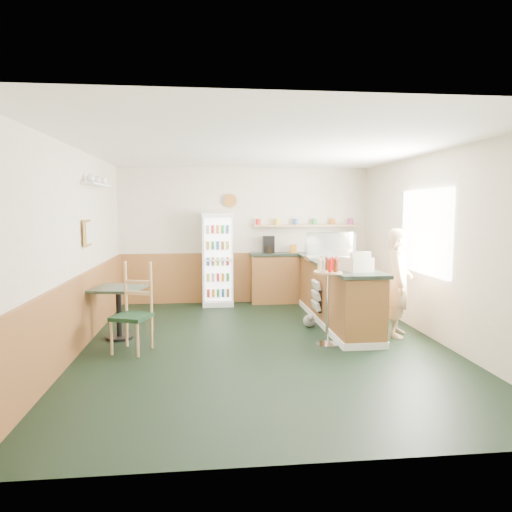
{
  "coord_description": "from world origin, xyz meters",
  "views": [
    {
      "loc": [
        -0.75,
        -6.16,
        1.9
      ],
      "look_at": [
        -0.03,
        0.6,
        1.18
      ],
      "focal_mm": 32.0,
      "sensor_mm": 36.0,
      "label": 1
    }
  ],
  "objects": [
    {
      "name": "ground",
      "position": [
        0.0,
        0.0,
        0.0
      ],
      "size": [
        6.0,
        6.0,
        0.0
      ],
      "primitive_type": "plane",
      "color": "black",
      "rests_on": "ground"
    },
    {
      "name": "room_envelope",
      "position": [
        -0.23,
        0.73,
        1.52
      ],
      "size": [
        5.04,
        6.02,
        2.72
      ],
      "color": "beige",
      "rests_on": "ground"
    },
    {
      "name": "service_counter",
      "position": [
        1.35,
        1.07,
        0.46
      ],
      "size": [
        0.68,
        3.01,
        1.01
      ],
      "color": "#A46E35",
      "rests_on": "ground"
    },
    {
      "name": "back_counter",
      "position": [
        1.19,
        2.8,
        0.55
      ],
      "size": [
        2.24,
        0.42,
        1.69
      ],
      "color": "#A46E35",
      "rests_on": "ground"
    },
    {
      "name": "drinks_fridge",
      "position": [
        -0.57,
        2.74,
        0.9
      ],
      "size": [
        0.6,
        0.52,
        1.81
      ],
      "color": "white",
      "rests_on": "ground"
    },
    {
      "name": "display_case",
      "position": [
        1.35,
        1.54,
        1.24
      ],
      "size": [
        0.82,
        0.43,
        0.47
      ],
      "color": "silver",
      "rests_on": "service_counter"
    },
    {
      "name": "cash_register",
      "position": [
        1.35,
        0.07,
        1.11
      ],
      "size": [
        0.42,
        0.43,
        0.2
      ],
      "primitive_type": "cube",
      "rotation": [
        0.0,
        0.0,
        0.25
      ],
      "color": "beige",
      "rests_on": "service_counter"
    },
    {
      "name": "shopkeeper",
      "position": [
        2.05,
        0.23,
        0.8
      ],
      "size": [
        0.57,
        0.65,
        1.6
      ],
      "primitive_type": "imported",
      "rotation": [
        0.0,
        0.0,
        1.14
      ],
      "color": "tan",
      "rests_on": "ground"
    },
    {
      "name": "condiment_stand",
      "position": [
        0.88,
        -0.11,
        0.81
      ],
      "size": [
        0.39,
        0.39,
        1.21
      ],
      "rotation": [
        0.0,
        0.0,
        -0.04
      ],
      "color": "silver",
      "rests_on": "ground"
    },
    {
      "name": "newspaper_rack",
      "position": [
        0.99,
        1.0,
        0.48
      ],
      "size": [
        0.09,
        0.41,
        0.49
      ],
      "color": "black",
      "rests_on": "ground"
    },
    {
      "name": "cafe_table",
      "position": [
        -2.05,
        0.52,
        0.54
      ],
      "size": [
        0.79,
        0.79,
        0.76
      ],
      "rotation": [
        0.0,
        0.0,
        -0.15
      ],
      "color": "black",
      "rests_on": "ground"
    },
    {
      "name": "cafe_chair",
      "position": [
        -1.77,
        -0.03,
        0.62
      ],
      "size": [
        0.57,
        0.57,
        1.18
      ],
      "rotation": [
        0.0,
        0.0,
        -0.36
      ],
      "color": "black",
      "rests_on": "ground"
    },
    {
      "name": "dog_doorstop",
      "position": [
        0.85,
        0.86,
        0.11
      ],
      "size": [
        0.19,
        0.25,
        0.23
      ],
      "rotation": [
        0.0,
        0.0,
        0.26
      ],
      "color": "gray",
      "rests_on": "ground"
    }
  ]
}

